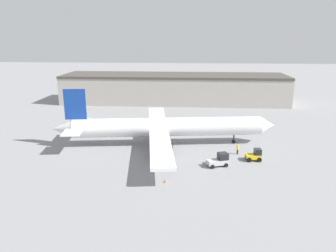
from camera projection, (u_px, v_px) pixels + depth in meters
name	position (u px, v px, depth m)	size (l,w,h in m)	color
ground_plane	(168.00, 144.00, 64.65)	(400.00, 400.00, 0.00)	gray
terminal_building	(174.00, 88.00, 104.72)	(70.11, 16.22, 8.90)	#ADA89E
airplane	(163.00, 127.00, 63.67)	(43.47, 39.55, 11.16)	silver
ground_crew_worker	(238.00, 149.00, 59.02)	(0.40, 0.40, 1.81)	#1E2338
baggage_tug	(255.00, 155.00, 55.97)	(2.67, 1.93, 2.12)	yellow
belt_loader_truck	(167.00, 148.00, 58.82)	(2.80, 2.44, 2.46)	#2D2D33
pushback_tug	(219.00, 160.00, 53.66)	(3.77, 2.83, 2.18)	#B2B2B7
safety_cone_near	(165.00, 181.00, 47.75)	(0.36, 0.36, 0.55)	#EF590F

